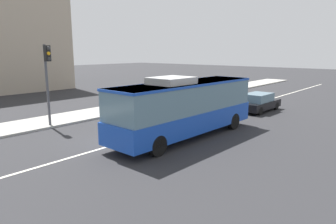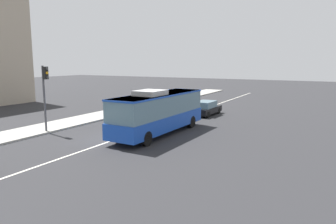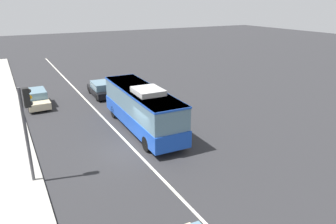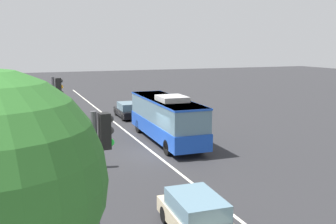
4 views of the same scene
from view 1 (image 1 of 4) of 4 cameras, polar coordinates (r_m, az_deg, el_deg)
name	(u,v)px [view 1 (image 1 of 4)]	position (r m, az deg, el deg)	size (l,w,h in m)	color
ground_plane	(127,141)	(16.82, -7.64, -5.40)	(160.00, 160.00, 0.00)	#28282B
sidewalk_kerb	(55,120)	(22.70, -20.19, -1.45)	(80.00, 3.39, 0.14)	#9E9B93
lane_centre_line	(127,141)	(16.82, -7.64, -5.38)	(76.00, 0.16, 0.01)	silver
transit_bus	(185,106)	(17.12, 3.23, 1.21)	(10.06, 2.76, 3.46)	#1947B7
sedan_black	(259,102)	(25.81, 16.49, 1.74)	(4.54, 1.91, 1.46)	black
sedan_beige_ahead	(195,96)	(28.58, 5.07, 3.05)	(4.51, 1.83, 1.46)	#C6B793
traffic_light_near_corner	(47,71)	(20.50, -21.49, 7.05)	(0.33, 0.62, 5.20)	#47474C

